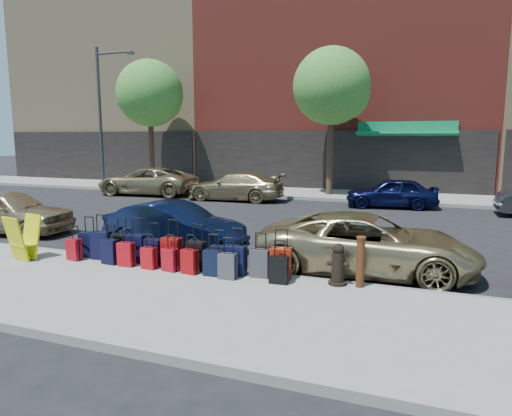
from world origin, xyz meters
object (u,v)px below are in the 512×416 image
at_px(car_far_0, 147,181).
at_px(suitcase_front_5, 172,252).
at_px(fire_hydrant, 338,265).
at_px(car_near_2, 367,244).
at_px(tree_left, 152,95).
at_px(car_near_1, 174,227).
at_px(tree_center, 334,88).
at_px(bollard, 360,261).
at_px(car_near_0, 7,211).
at_px(car_far_1, 236,186).
at_px(car_far_2, 391,193).
at_px(display_rack, 23,238).
at_px(streetlight, 103,109).

bearing_deg(car_far_0, suitcase_front_5, 31.46).
xyz_separation_m(fire_hydrant, car_near_2, (0.37, 1.49, 0.14)).
bearing_deg(tree_left, car_near_1, -54.94).
bearing_deg(tree_left, tree_center, 0.00).
bearing_deg(tree_left, car_near_2, -42.60).
relative_size(tree_center, bollard, 7.29).
relative_size(bollard, car_near_2, 0.21).
bearing_deg(car_near_0, tree_left, 4.21).
relative_size(car_far_0, car_far_1, 1.12).
relative_size(fire_hydrant, car_far_1, 0.18).
bearing_deg(car_far_2, car_near_1, -33.98).
bearing_deg(display_rack, car_far_2, 69.98).
relative_size(bollard, car_near_1, 0.25).
relative_size(tree_left, tree_center, 1.00).
height_order(suitcase_front_5, fire_hydrant, suitcase_front_5).
xyz_separation_m(streetlight, bollard, (16.86, -13.53, -4.00)).
bearing_deg(streetlight, tree_left, 13.39).
relative_size(suitcase_front_5, car_near_1, 0.27).
bearing_deg(car_near_0, car_far_2, -55.89).
height_order(tree_center, suitcase_front_5, tree_center).
bearing_deg(bollard, tree_left, 134.37).
bearing_deg(display_rack, tree_center, 84.71).
xyz_separation_m(streetlight, car_near_0, (5.58, -11.69, -3.95)).
bearing_deg(car_far_2, car_near_0, -55.71).
height_order(tree_left, car_far_1, tree_left).
distance_m(streetlight, car_far_2, 17.13).
xyz_separation_m(tree_left, display_rack, (6.17, -15.01, -4.74)).
height_order(fire_hydrant, car_near_0, car_near_0).
bearing_deg(display_rack, bollard, 16.60).
bearing_deg(fire_hydrant, car_near_2, 76.55).
xyz_separation_m(tree_center, car_far_1, (-4.12, -2.80, -4.73)).
relative_size(car_near_1, car_far_2, 1.03).
height_order(bollard, car_far_1, car_far_1).
distance_m(car_far_0, car_far_1, 5.27).
distance_m(tree_center, display_rack, 16.33).
distance_m(tree_left, bollard, 20.46).
bearing_deg(display_rack, car_near_2, 27.30).
xyz_separation_m(tree_left, car_near_2, (13.85, -12.74, -4.74)).
xyz_separation_m(tree_center, display_rack, (-4.33, -15.01, -4.74)).
bearing_deg(car_far_0, fire_hydrant, 41.75).
bearing_deg(car_near_0, bollard, -107.06).
xyz_separation_m(tree_center, car_near_1, (-1.78, -12.43, -4.76)).
height_order(streetlight, car_near_2, streetlight).
height_order(tree_center, car_far_1, tree_center).
height_order(car_near_1, car_far_1, car_far_1).
height_order(tree_center, car_near_2, tree_center).
bearing_deg(car_far_1, streetlight, -104.79).
xyz_separation_m(suitcase_front_5, bollard, (4.12, 0.11, 0.18)).
xyz_separation_m(bollard, car_far_0, (-12.80, 11.79, 0.06)).
relative_size(fire_hydrant, car_far_2, 0.22).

